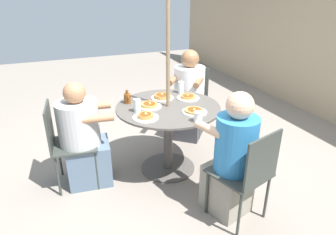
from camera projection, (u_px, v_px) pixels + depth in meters
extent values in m
plane|color=gray|center=(168.00, 168.00, 3.34)|extent=(12.00, 12.00, 0.00)
cylinder|color=#4C4742|center=(168.00, 167.00, 3.34)|extent=(0.59, 0.59, 0.01)
cylinder|color=#4C4742|center=(168.00, 139.00, 3.20)|extent=(0.09, 0.09, 0.72)
cylinder|color=#4C4742|center=(168.00, 107.00, 3.05)|extent=(1.06, 1.06, 0.02)
cylinder|color=#846B4C|center=(168.00, 70.00, 2.89)|extent=(0.04, 0.04, 2.23)
cylinder|color=#333833|center=(207.00, 192.00, 2.60)|extent=(0.02, 0.02, 0.43)
cylinder|color=#333833|center=(234.00, 177.00, 2.81)|extent=(0.02, 0.02, 0.43)
cylinder|color=#333833|center=(239.00, 215.00, 2.34)|extent=(0.02, 0.02, 0.43)
cylinder|color=#333833|center=(267.00, 197.00, 2.55)|extent=(0.02, 0.02, 0.43)
cube|color=#333833|center=(239.00, 173.00, 2.48)|extent=(0.52, 0.52, 0.02)
cube|color=#333833|center=(263.00, 161.00, 2.25)|extent=(0.13, 0.39, 0.42)
cube|color=gray|center=(227.00, 188.00, 2.66)|extent=(0.44, 0.41, 0.43)
cylinder|color=teal|center=(236.00, 145.00, 2.43)|extent=(0.34, 0.34, 0.49)
sphere|color=#DBA884|center=(240.00, 106.00, 2.29)|extent=(0.22, 0.22, 0.22)
cylinder|color=#DBA884|center=(209.00, 129.00, 2.43)|extent=(0.29, 0.14, 0.07)
cylinder|color=#DBA884|center=(232.00, 121.00, 2.59)|extent=(0.29, 0.14, 0.07)
cylinder|color=#333833|center=(199.00, 124.00, 3.88)|extent=(0.02, 0.02, 0.43)
cylinder|color=#333833|center=(173.00, 121.00, 3.98)|extent=(0.02, 0.02, 0.43)
cylinder|color=#333833|center=(205.00, 114.00, 4.19)|extent=(0.02, 0.02, 0.43)
cylinder|color=#333833|center=(180.00, 111.00, 4.29)|extent=(0.02, 0.02, 0.43)
cube|color=#333833|center=(190.00, 102.00, 3.99)|extent=(0.59, 0.59, 0.02)
cube|color=#333833|center=(194.00, 82.00, 4.08)|extent=(0.27, 0.32, 0.42)
cube|color=#3D3D42|center=(187.00, 121.00, 3.98)|extent=(0.55, 0.55, 0.43)
cylinder|color=white|center=(189.00, 86.00, 3.84)|extent=(0.39, 0.39, 0.50)
sphere|color=brown|center=(190.00, 59.00, 3.70)|extent=(0.23, 0.23, 0.23)
cylinder|color=brown|center=(198.00, 82.00, 3.59)|extent=(0.27, 0.24, 0.07)
cylinder|color=brown|center=(173.00, 80.00, 3.68)|extent=(0.27, 0.24, 0.07)
cylinder|color=#333833|center=(95.00, 153.00, 3.22)|extent=(0.02, 0.02, 0.43)
cylinder|color=#333833|center=(97.00, 171.00, 2.91)|extent=(0.02, 0.02, 0.43)
cylinder|color=#333833|center=(60.00, 157.00, 3.13)|extent=(0.02, 0.02, 0.43)
cylinder|color=#333833|center=(58.00, 177.00, 2.82)|extent=(0.02, 0.02, 0.43)
cube|color=#333833|center=(75.00, 144.00, 2.93)|extent=(0.47, 0.47, 0.02)
cube|color=#333833|center=(49.00, 127.00, 2.79)|extent=(0.40, 0.06, 0.42)
cube|color=slate|center=(90.00, 162.00, 3.05)|extent=(0.42, 0.46, 0.43)
cylinder|color=#B2B2B2|center=(78.00, 124.00, 2.86)|extent=(0.40, 0.40, 0.44)
sphere|color=#A3704C|center=(74.00, 93.00, 2.73)|extent=(0.20, 0.20, 0.20)
cylinder|color=#A3704C|center=(96.00, 106.00, 3.00)|extent=(0.10, 0.29, 0.07)
cylinder|color=#A3704C|center=(98.00, 119.00, 2.72)|extent=(0.10, 0.29, 0.07)
cylinder|color=silver|center=(146.00, 118.00, 2.76)|extent=(0.24, 0.24, 0.01)
cylinder|color=#AD7A3D|center=(146.00, 116.00, 2.76)|extent=(0.15, 0.15, 0.01)
cylinder|color=#AD7A3D|center=(145.00, 116.00, 2.76)|extent=(0.15, 0.15, 0.01)
cylinder|color=#AD7A3D|center=(146.00, 114.00, 2.76)|extent=(0.14, 0.14, 0.01)
ellipsoid|color=brown|center=(145.00, 114.00, 2.75)|extent=(0.12, 0.11, 0.00)
cube|color=#F4E084|center=(146.00, 114.00, 2.74)|extent=(0.02, 0.02, 0.01)
cylinder|color=silver|center=(194.00, 112.00, 2.89)|extent=(0.24, 0.24, 0.01)
cylinder|color=#AD7A3D|center=(194.00, 111.00, 2.89)|extent=(0.17, 0.17, 0.01)
cylinder|color=#AD7A3D|center=(194.00, 110.00, 2.88)|extent=(0.18, 0.18, 0.01)
ellipsoid|color=brown|center=(195.00, 109.00, 2.88)|extent=(0.14, 0.13, 0.00)
cube|color=#F4E084|center=(194.00, 109.00, 2.87)|extent=(0.03, 0.03, 0.01)
cylinder|color=silver|center=(162.00, 98.00, 3.25)|extent=(0.24, 0.24, 0.01)
cylinder|color=#AD7A3D|center=(163.00, 97.00, 3.24)|extent=(0.19, 0.19, 0.01)
cylinder|color=#AD7A3D|center=(162.00, 96.00, 3.24)|extent=(0.18, 0.18, 0.01)
cylinder|color=#AD7A3D|center=(163.00, 95.00, 3.24)|extent=(0.18, 0.18, 0.01)
ellipsoid|color=brown|center=(162.00, 94.00, 3.23)|extent=(0.15, 0.13, 0.00)
cube|color=#F4E084|center=(162.00, 94.00, 3.22)|extent=(0.03, 0.03, 0.01)
cylinder|color=silver|center=(150.00, 106.00, 3.02)|extent=(0.24, 0.24, 0.01)
cylinder|color=#AD7A3D|center=(149.00, 105.00, 3.02)|extent=(0.17, 0.17, 0.01)
cylinder|color=#AD7A3D|center=(149.00, 104.00, 3.02)|extent=(0.17, 0.17, 0.01)
ellipsoid|color=brown|center=(149.00, 103.00, 3.01)|extent=(0.13, 0.12, 0.00)
cube|color=#F4E084|center=(150.00, 103.00, 3.00)|extent=(0.03, 0.03, 0.01)
cylinder|color=silver|center=(188.00, 98.00, 3.25)|extent=(0.24, 0.24, 0.01)
cylinder|color=#AD7A3D|center=(188.00, 97.00, 3.24)|extent=(0.16, 0.16, 0.01)
cylinder|color=#AD7A3D|center=(188.00, 96.00, 3.24)|extent=(0.16, 0.16, 0.01)
ellipsoid|color=brown|center=(188.00, 95.00, 3.23)|extent=(0.13, 0.12, 0.00)
cube|color=#F4E084|center=(188.00, 95.00, 3.22)|extent=(0.02, 0.02, 0.01)
cylinder|color=brown|center=(127.00, 99.00, 3.10)|extent=(0.07, 0.07, 0.10)
cylinder|color=brown|center=(127.00, 92.00, 3.07)|extent=(0.03, 0.03, 0.04)
torus|color=brown|center=(128.00, 98.00, 3.07)|extent=(0.05, 0.01, 0.05)
cylinder|color=white|center=(198.00, 117.00, 2.68)|extent=(0.08, 0.08, 0.09)
cylinder|color=white|center=(198.00, 112.00, 2.66)|extent=(0.08, 0.08, 0.01)
cylinder|color=silver|center=(181.00, 87.00, 3.39)|extent=(0.07, 0.07, 0.13)
cylinder|color=silver|center=(137.00, 105.00, 2.88)|extent=(0.07, 0.07, 0.13)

